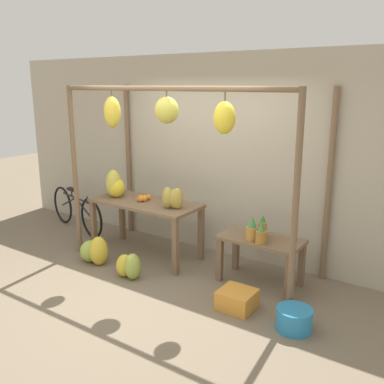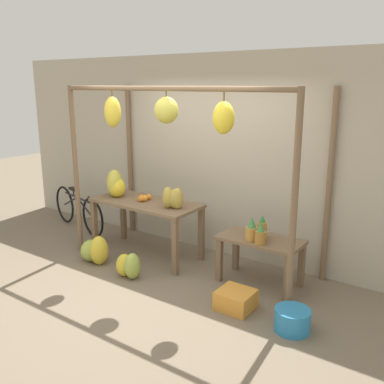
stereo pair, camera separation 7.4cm
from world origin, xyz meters
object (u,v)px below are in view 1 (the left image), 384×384
(banana_pile_on_table, at_px, (115,185))
(parked_bicycle, at_px, (76,210))
(banana_pile_ground_right, at_px, (129,266))
(pineapple_cluster, at_px, (258,231))
(banana_pile_ground_left, at_px, (95,251))
(blue_bucket, at_px, (294,319))
(papaya_pile, at_px, (174,198))
(fruit_crate_white, at_px, (237,299))
(orange_pile, at_px, (143,198))

(banana_pile_on_table, bearing_deg, parked_bicycle, 168.78)
(banana_pile_ground_right, bearing_deg, pineapple_cluster, 25.87)
(banana_pile_ground_left, height_order, blue_bucket, banana_pile_ground_left)
(banana_pile_on_table, bearing_deg, papaya_pile, -0.59)
(parked_bicycle, height_order, papaya_pile, papaya_pile)
(fruit_crate_white, bearing_deg, banana_pile_ground_left, -179.63)
(parked_bicycle, bearing_deg, banana_pile_ground_right, -24.32)
(banana_pile_ground_left, xyz_separation_m, papaya_pile, (0.93, 0.57, 0.76))
(pineapple_cluster, relative_size, papaya_pile, 0.90)
(banana_pile_on_table, bearing_deg, fruit_crate_white, -13.78)
(pineapple_cluster, bearing_deg, parked_bicycle, 176.57)
(banana_pile_on_table, relative_size, papaya_pile, 1.18)
(banana_pile_on_table, height_order, papaya_pile, banana_pile_on_table)
(orange_pile, distance_m, blue_bucket, 2.69)
(fruit_crate_white, bearing_deg, parked_bicycle, 167.06)
(banana_pile_on_table, xyz_separation_m, orange_pile, (0.49, 0.04, -0.13))
(fruit_crate_white, relative_size, blue_bucket, 1.05)
(fruit_crate_white, bearing_deg, blue_bucket, -4.76)
(pineapple_cluster, bearing_deg, banana_pile_ground_right, -154.13)
(orange_pile, distance_m, parked_bicycle, 1.72)
(banana_pile_ground_left, xyz_separation_m, banana_pile_ground_right, (0.70, -0.08, -0.02))
(banana_pile_ground_left, distance_m, parked_bicycle, 1.52)
(banana_pile_on_table, relative_size, banana_pile_ground_right, 1.05)
(banana_pile_ground_right, height_order, parked_bicycle, parked_bicycle)
(pineapple_cluster, height_order, fruit_crate_white, pineapple_cluster)
(orange_pile, relative_size, pineapple_cluster, 0.74)
(orange_pile, height_order, parked_bicycle, orange_pile)
(banana_pile_ground_left, bearing_deg, banana_pile_ground_right, -6.87)
(banana_pile_ground_right, distance_m, parked_bicycle, 2.18)
(banana_pile_on_table, bearing_deg, banana_pile_ground_left, -77.11)
(parked_bicycle, bearing_deg, pineapple_cluster, -3.43)
(orange_pile, height_order, banana_pile_ground_right, orange_pile)
(blue_bucket, xyz_separation_m, parked_bicycle, (-4.14, 0.85, 0.23))
(papaya_pile, bearing_deg, pineapple_cluster, 1.63)
(parked_bicycle, xyz_separation_m, papaya_pile, (2.21, -0.24, 0.59))
(fruit_crate_white, distance_m, parked_bicycle, 3.57)
(pineapple_cluster, relative_size, fruit_crate_white, 0.81)
(banana_pile_ground_right, relative_size, blue_bucket, 1.07)
(blue_bucket, bearing_deg, banana_pile_on_table, 168.20)
(banana_pile_on_table, bearing_deg, blue_bucket, -11.80)
(banana_pile_on_table, distance_m, pineapple_cluster, 2.28)
(fruit_crate_white, relative_size, parked_bicycle, 0.23)
(banana_pile_on_table, height_order, blue_bucket, banana_pile_on_table)
(banana_pile_ground_right, bearing_deg, banana_pile_ground_left, 173.13)
(pineapple_cluster, xyz_separation_m, blue_bucket, (0.73, -0.65, -0.60))
(banana_pile_on_table, bearing_deg, pineapple_cluster, 0.59)
(orange_pile, bearing_deg, banana_pile_ground_left, -119.97)
(banana_pile_ground_left, distance_m, banana_pile_ground_right, 0.71)
(banana_pile_ground_left, relative_size, parked_bicycle, 0.33)
(banana_pile_ground_left, relative_size, blue_bucket, 1.48)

